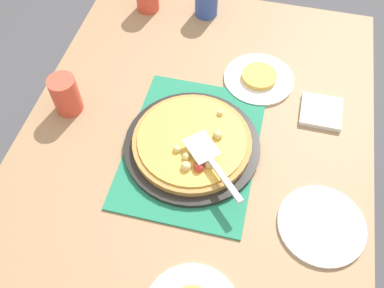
{
  "coord_description": "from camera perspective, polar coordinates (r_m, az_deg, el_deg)",
  "views": [
    {
      "loc": [
        0.64,
        0.15,
        1.74
      ],
      "look_at": [
        0.0,
        0.0,
        0.77
      ],
      "focal_mm": 39.48,
      "sensor_mm": 36.0,
      "label": 1
    }
  ],
  "objects": [
    {
      "name": "plate_side",
      "position": [
        1.12,
        17.09,
        -10.43
      ],
      "size": [
        0.22,
        0.22,
        0.01
      ],
      "primitive_type": "cylinder",
      "color": "white",
      "rests_on": "dining_table"
    },
    {
      "name": "dining_table",
      "position": [
        1.28,
        0.0,
        -3.27
      ],
      "size": [
        1.4,
        1.0,
        0.75
      ],
      "color": "#9E7A56",
      "rests_on": "ground_plane"
    },
    {
      "name": "placemat",
      "position": [
        1.19,
        0.0,
        -0.46
      ],
      "size": [
        0.48,
        0.36,
        0.01
      ],
      "primitive_type": "cube",
      "color": "#237F5B",
      "rests_on": "dining_table"
    },
    {
      "name": "cup_near",
      "position": [
        1.55,
        1.96,
        18.92
      ],
      "size": [
        0.08,
        0.08,
        0.12
      ],
      "primitive_type": "cylinder",
      "color": "#3351AD",
      "rests_on": "dining_table"
    },
    {
      "name": "cup_far",
      "position": [
        1.28,
        -16.71,
        6.39
      ],
      "size": [
        0.08,
        0.08,
        0.12
      ],
      "primitive_type": "cylinder",
      "color": "#E04C38",
      "rests_on": "dining_table"
    },
    {
      "name": "ground_plane",
      "position": [
        1.86,
        0.0,
        -13.53
      ],
      "size": [
        8.0,
        8.0,
        0.0
      ],
      "primitive_type": "plane",
      "color": "#4C4C51"
    },
    {
      "name": "pizza",
      "position": [
        1.16,
        0.04,
        0.29
      ],
      "size": [
        0.33,
        0.33,
        0.05
      ],
      "color": "#B78442",
      "rests_on": "pizza_pan"
    },
    {
      "name": "plate_far_right",
      "position": [
        1.36,
        9.0,
        8.66
      ],
      "size": [
        0.22,
        0.22,
        0.01
      ],
      "primitive_type": "cylinder",
      "color": "white",
      "rests_on": "dining_table"
    },
    {
      "name": "served_slice_right",
      "position": [
        1.35,
        9.07,
        9.04
      ],
      "size": [
        0.11,
        0.11,
        0.02
      ],
      "primitive_type": "cylinder",
      "color": "#EAB747",
      "rests_on": "plate_far_right"
    },
    {
      "name": "pizza_server",
      "position": [
        1.09,
        2.61,
        -2.22
      ],
      "size": [
        0.2,
        0.19,
        0.01
      ],
      "color": "silver",
      "rests_on": "pizza"
    },
    {
      "name": "pizza_pan",
      "position": [
        1.18,
        0.0,
        -0.19
      ],
      "size": [
        0.38,
        0.38,
        0.01
      ],
      "primitive_type": "cylinder",
      "color": "black",
      "rests_on": "placemat"
    },
    {
      "name": "napkin_stack",
      "position": [
        1.31,
        17.03,
        4.2
      ],
      "size": [
        0.12,
        0.12,
        0.02
      ],
      "primitive_type": "cube",
      "color": "white",
      "rests_on": "dining_table"
    }
  ]
}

